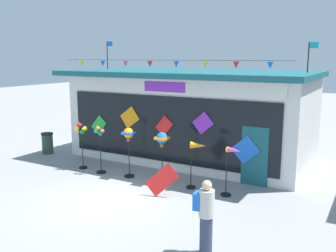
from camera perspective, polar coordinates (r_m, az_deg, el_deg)
The scene contains 11 objects.
ground_plane at distance 11.77m, azimuth -9.29°, elevation -10.96°, with size 80.00×80.00×0.00m, color gray.
kite_shop_building at distance 16.07m, azimuth 3.72°, elevation 1.84°, with size 9.98×5.41×4.99m.
wind_spinner_far_left at distance 14.75m, azimuth -12.99°, elevation -1.40°, with size 0.46×0.31×1.81m.
wind_spinner_left at distance 14.08m, azimuth -10.26°, elevation -2.92°, with size 0.36×0.36×1.78m.
wind_spinner_center_left at distance 13.40m, azimuth -5.97°, elevation -1.85°, with size 0.38×0.38×1.80m.
wind_spinner_center_right at distance 12.66m, azimuth -0.91°, elevation -2.58°, with size 0.40×0.40×1.78m.
wind_spinner_right at distance 12.17m, azimuth 4.37°, elevation -4.08°, with size 0.68×0.33×1.59m.
wind_spinner_far_right at distance 11.69m, azimuth 9.53°, elevation -5.58°, with size 0.62×0.32×1.57m.
person_near_camera at distance 8.41m, azimuth 5.69°, elevation -13.28°, with size 0.47×0.34×1.68m.
trash_bin at distance 17.67m, azimuth -17.77°, elevation -2.47°, with size 0.52×0.52×0.93m.
display_kite_on_ground at distance 11.74m, azimuth -0.89°, elevation -8.14°, with size 0.54×0.03×0.99m, color red.
Camera 1 is at (6.98, -8.46, 4.26)m, focal length 40.29 mm.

